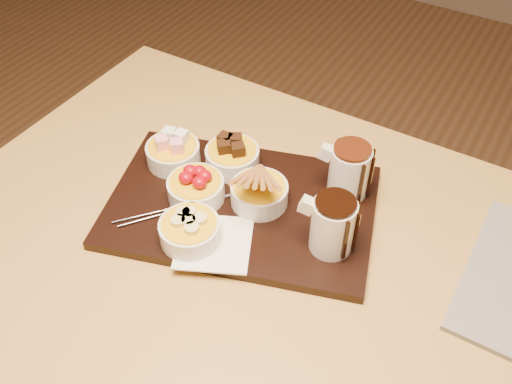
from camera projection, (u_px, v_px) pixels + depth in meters
The scene contains 11 objects.
dining_table at pixel (276, 287), 1.01m from camera, with size 1.20×0.80×0.75m.
serving_board at pixel (241, 206), 1.00m from camera, with size 0.46×0.30×0.02m, color black.
napkin at pixel (214, 243), 0.93m from camera, with size 0.12×0.12×0.00m, color white.
bowl_marshmallows at pixel (173, 154), 1.06m from camera, with size 0.10×0.10×0.04m, color silver.
bowl_cake at pixel (232, 158), 1.05m from camera, with size 0.10×0.10×0.04m, color silver.
bowl_strawberries at pixel (196, 190), 0.99m from camera, with size 0.10×0.10×0.04m, color silver.
bowl_biscotti at pixel (259, 194), 0.99m from camera, with size 0.10×0.10×0.04m, color silver.
bowl_bananas at pixel (190, 232), 0.92m from camera, with size 0.10×0.10×0.04m, color silver.
pitcher_dark_chocolate at pixel (333, 226), 0.89m from camera, with size 0.07×0.07×0.10m, color silver.
pitcher_milk_chocolate at pixel (349, 172), 0.98m from camera, with size 0.07×0.07×0.10m, color silver.
fondue_skewers at pixel (187, 205), 0.99m from camera, with size 0.26×0.03×0.01m, color silver, non-canonical shape.
Camera 1 is at (0.27, -0.53, 1.49)m, focal length 40.00 mm.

